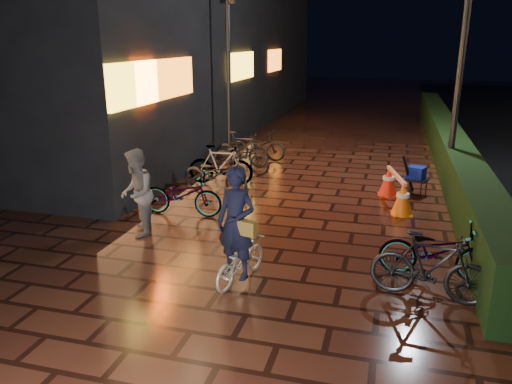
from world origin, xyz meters
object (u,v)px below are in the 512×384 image
(bystander_person, at_px, (136,193))
(cart_assembly, at_px, (415,174))
(cyclist, at_px, (238,241))
(traffic_barrier, at_px, (395,189))

(bystander_person, relative_size, cart_assembly, 1.68)
(bystander_person, xyz_separation_m, cyclist, (2.34, -1.31, -0.14))
(traffic_barrier, xyz_separation_m, cart_assembly, (0.44, 0.87, 0.15))
(bystander_person, height_order, traffic_barrier, bystander_person)
(traffic_barrier, relative_size, cart_assembly, 1.79)
(cyclist, bearing_deg, traffic_barrier, 63.21)
(cyclist, bearing_deg, bystander_person, 150.67)
(cyclist, height_order, traffic_barrier, cyclist)
(traffic_barrier, bearing_deg, bystander_person, -145.93)
(bystander_person, bearing_deg, cyclist, 38.67)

